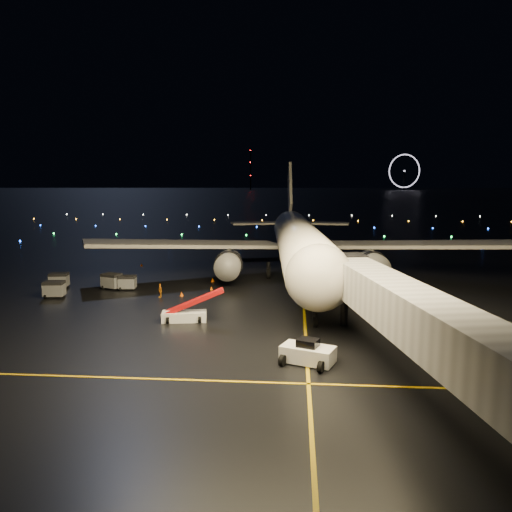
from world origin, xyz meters
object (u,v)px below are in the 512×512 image
Objects in this scene: pushback_tug at (308,351)px; baggage_cart_0 at (127,283)px; baggage_cart_1 at (112,281)px; baggage_cart_2 at (59,280)px; belt_loader at (184,306)px; crew_c at (160,291)px; airliner at (298,217)px; baggage_cart_3 at (54,289)px.

baggage_cart_0 is (-21.17, 23.01, -0.05)m from pushback_tug.
baggage_cart_1 reaches higher than baggage_cart_2.
baggage_cart_1 reaches higher than pushback_tug.
crew_c is (-4.83, 9.25, -0.67)m from belt_loader.
belt_loader reaches higher than pushback_tug.
baggage_cart_1 is (-22.45, -10.74, -7.21)m from airliner.
airliner is 22.50m from crew_c.
baggage_cart_1 reaches higher than crew_c.
pushback_tug is 25.09m from crew_c.
pushback_tug is 1.88× the size of baggage_cart_0.
baggage_cart_1 is (-11.87, 13.17, -0.52)m from belt_loader.
airliner is 28.95× the size of baggage_cart_0.
crew_c is 6.32m from baggage_cart_0.
baggage_cart_3 reaches higher than baggage_cart_2.
crew_c is at bearing -139.97° from airliner.
baggage_cart_0 is 8.73m from baggage_cart_2.
pushback_tug is 1.69× the size of baggage_cart_1.
belt_loader is at bearing -6.45° from crew_c.
crew_c is 0.74× the size of baggage_cart_2.
crew_c is 0.72× the size of baggage_cart_3.
baggage_cart_0 is at bearing -11.28° from baggage_cart_2.
pushback_tug reaches higher than crew_c.
belt_loader reaches higher than crew_c.
baggage_cart_2 is (-8.72, 0.40, 0.06)m from baggage_cart_0.
baggage_cart_0 is at bearing 154.18° from pushback_tug.
baggage_cart_1 is at bearing -153.14° from crew_c.
pushback_tug is at bearing -23.11° from baggage_cart_1.
baggage_cart_2 is (-29.20, -10.48, -7.24)m from airliner.
crew_c is 0.79× the size of baggage_cart_0.
baggage_cart_0 is (-9.90, 13.02, -0.62)m from belt_loader.
baggage_cart_0 is 0.90× the size of baggage_cart_1.
belt_loader reaches higher than baggage_cart_0.
baggage_cart_1 is at bearing 123.09° from belt_loader.
baggage_cart_3 is at bearing 168.37° from pushback_tug.
pushback_tug is 1.76× the size of baggage_cart_2.
belt_loader is 17.73m from baggage_cart_1.
airliner is 26.99× the size of baggage_cart_2.
baggage_cart_2 is (-29.89, 23.41, 0.01)m from pushback_tug.
pushback_tug is at bearing -50.52° from belt_loader.
baggage_cart_2 is 5.46m from baggage_cart_3.
belt_loader is 3.83× the size of crew_c.
belt_loader is at bearing -44.42° from baggage_cart_2.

